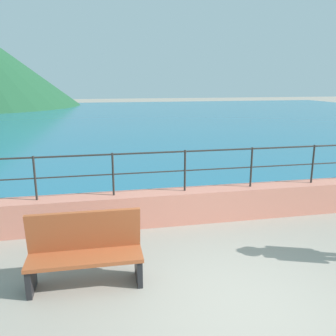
% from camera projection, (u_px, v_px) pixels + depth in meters
% --- Properties ---
extents(ground_plane, '(120.00, 120.00, 0.00)m').
position_uv_depth(ground_plane, '(242.00, 308.00, 4.86)').
color(ground_plane, gray).
extents(promenade_wall, '(20.00, 0.56, 0.70)m').
position_uv_depth(promenade_wall, '(185.00, 206.00, 7.82)').
color(promenade_wall, tan).
rests_on(promenade_wall, ground).
extents(railing, '(18.44, 0.04, 0.90)m').
position_uv_depth(railing, '(185.00, 163.00, 7.59)').
color(railing, '#282623').
rests_on(railing, promenade_wall).
extents(lake_water, '(64.00, 44.32, 0.06)m').
position_uv_depth(lake_water, '(117.00, 118.00, 29.42)').
color(lake_water, '#236B89').
rests_on(lake_water, ground).
extents(bench_main, '(1.71, 0.58, 1.13)m').
position_uv_depth(bench_main, '(85.00, 249.00, 5.34)').
color(bench_main, '#9E4C28').
rests_on(bench_main, ground).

